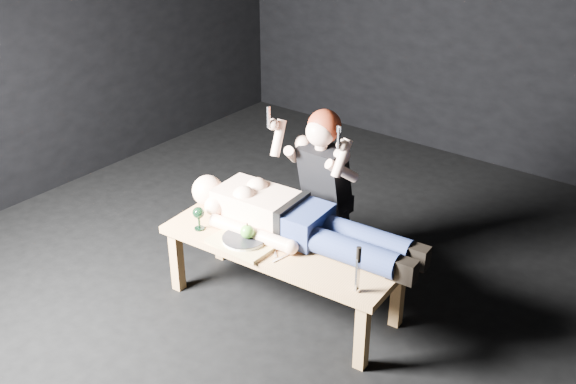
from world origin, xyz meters
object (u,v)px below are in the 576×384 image
Objects in this scene: carving_knife at (358,270)px; goblet at (199,218)px; table at (283,274)px; kneeling_woman at (330,188)px; serving_tray at (244,242)px; lying_man at (299,217)px.

goblet is at bearing 178.09° from carving_knife.
kneeling_woman is (-0.04, 0.54, 0.34)m from table.
serving_tray is 2.56× the size of goblet.
serving_tray is (-0.12, -0.69, -0.11)m from kneeling_woman.
goblet is (-0.51, -0.30, -0.05)m from lying_man.
lying_man is 3.67× the size of serving_tray.
lying_man is at bearing 68.51° from table.
goblet is at bearing -153.87° from lying_man.
table is 1.25× the size of kneeling_woman.
table is 0.37m from lying_man.
kneeling_woman is at bearing 80.00° from serving_tray.
lying_man reaches higher than goblet.
serving_tray is at bearing -130.84° from lying_man.
table is at bearing 43.31° from serving_tray.
kneeling_woman is (-0.07, 0.43, -0.01)m from lying_man.
carving_knife is at bearing 2.12° from goblet.
carving_knife is (1.07, 0.04, 0.06)m from goblet.
serving_tray is at bearing -140.72° from table.
table is 0.64m from kneeling_woman.
goblet is (-0.32, -0.04, 0.06)m from serving_tray.
table is 0.32m from serving_tray.
kneeling_woman is 0.70m from serving_tray.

